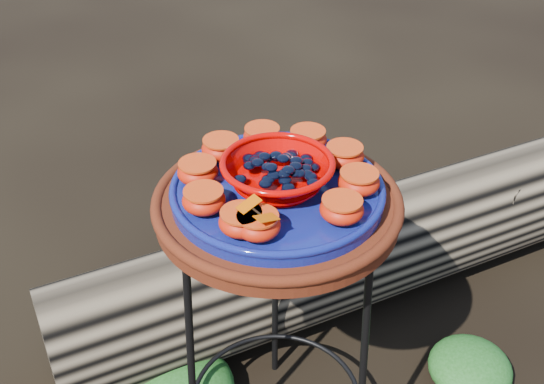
{
  "coord_description": "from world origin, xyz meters",
  "views": [
    {
      "loc": [
        -0.02,
        -1.05,
        1.49
      ],
      "look_at": [
        -0.01,
        0.0,
        0.75
      ],
      "focal_mm": 45.0,
      "sensor_mm": 36.0,
      "label": 1
    }
  ],
  "objects_px": {
    "plant_stand": "(277,340)",
    "driftwood_log": "(349,252)",
    "red_bowl": "(277,174)",
    "terracotta_saucer": "(277,206)",
    "cobalt_plate": "(277,192)"
  },
  "relations": [
    {
      "from": "cobalt_plate",
      "to": "red_bowl",
      "type": "distance_m",
      "value": 0.04
    },
    {
      "from": "plant_stand",
      "to": "terracotta_saucer",
      "type": "height_order",
      "value": "terracotta_saucer"
    },
    {
      "from": "plant_stand",
      "to": "red_bowl",
      "type": "xyz_separation_m",
      "value": [
        0.0,
        0.0,
        0.44
      ]
    },
    {
      "from": "plant_stand",
      "to": "red_bowl",
      "type": "height_order",
      "value": "red_bowl"
    },
    {
      "from": "plant_stand",
      "to": "red_bowl",
      "type": "distance_m",
      "value": 0.44
    },
    {
      "from": "plant_stand",
      "to": "driftwood_log",
      "type": "bearing_deg",
      "value": 66.24
    },
    {
      "from": "plant_stand",
      "to": "terracotta_saucer",
      "type": "xyz_separation_m",
      "value": [
        0.0,
        0.0,
        0.37
      ]
    },
    {
      "from": "cobalt_plate",
      "to": "driftwood_log",
      "type": "relative_size",
      "value": 0.22
    },
    {
      "from": "plant_stand",
      "to": "driftwood_log",
      "type": "xyz_separation_m",
      "value": [
        0.23,
        0.52,
        -0.18
      ]
    },
    {
      "from": "terracotta_saucer",
      "to": "cobalt_plate",
      "type": "height_order",
      "value": "cobalt_plate"
    },
    {
      "from": "plant_stand",
      "to": "cobalt_plate",
      "type": "relative_size",
      "value": 1.74
    },
    {
      "from": "terracotta_saucer",
      "to": "red_bowl",
      "type": "height_order",
      "value": "red_bowl"
    },
    {
      "from": "terracotta_saucer",
      "to": "driftwood_log",
      "type": "relative_size",
      "value": 0.26
    },
    {
      "from": "cobalt_plate",
      "to": "red_bowl",
      "type": "height_order",
      "value": "red_bowl"
    },
    {
      "from": "plant_stand",
      "to": "driftwood_log",
      "type": "height_order",
      "value": "plant_stand"
    }
  ]
}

